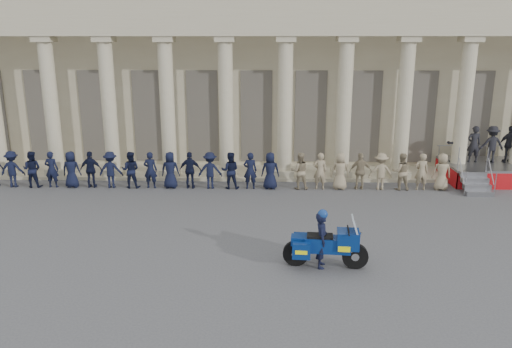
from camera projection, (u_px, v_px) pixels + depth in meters
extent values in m
plane|color=#454547|center=(248.00, 250.00, 15.09)|extent=(90.00, 90.00, 0.00)
cube|color=tan|center=(259.00, 69.00, 28.39)|extent=(40.00, 10.00, 9.00)
cube|color=tan|center=(256.00, 172.00, 23.56)|extent=(40.00, 2.60, 0.15)
cube|color=tan|center=(255.00, 24.00, 21.04)|extent=(35.80, 1.00, 1.00)
cube|color=tan|center=(2.00, 171.00, 23.02)|extent=(0.90, 0.90, 0.30)
cube|color=tan|center=(58.00, 171.00, 22.96)|extent=(0.90, 0.90, 0.30)
cylinder|color=tan|center=(51.00, 107.00, 22.18)|extent=(0.64, 0.64, 5.60)
cube|color=tan|center=(44.00, 39.00, 21.42)|extent=(0.85, 0.85, 0.24)
cube|color=tan|center=(114.00, 171.00, 22.89)|extent=(0.90, 0.90, 0.30)
cylinder|color=tan|center=(109.00, 107.00, 22.12)|extent=(0.64, 0.64, 5.60)
cube|color=tan|center=(104.00, 39.00, 21.36)|extent=(0.85, 0.85, 0.24)
cube|color=tan|center=(170.00, 172.00, 22.83)|extent=(0.90, 0.90, 0.30)
cylinder|color=tan|center=(167.00, 107.00, 22.06)|extent=(0.64, 0.64, 5.60)
cube|color=tan|center=(164.00, 39.00, 21.29)|extent=(0.85, 0.85, 0.24)
cube|color=tan|center=(227.00, 172.00, 22.76)|extent=(0.90, 0.90, 0.30)
cylinder|color=tan|center=(226.00, 108.00, 21.99)|extent=(0.64, 0.64, 5.60)
cube|color=tan|center=(225.00, 39.00, 21.23)|extent=(0.85, 0.85, 0.24)
cube|color=tan|center=(284.00, 172.00, 22.70)|extent=(0.90, 0.90, 0.30)
cylinder|color=tan|center=(285.00, 108.00, 21.93)|extent=(0.64, 0.64, 5.60)
cube|color=tan|center=(286.00, 39.00, 21.17)|extent=(0.85, 0.85, 0.24)
cube|color=tan|center=(341.00, 173.00, 22.64)|extent=(0.90, 0.90, 0.30)
cylinder|color=tan|center=(344.00, 108.00, 21.87)|extent=(0.64, 0.64, 5.60)
cube|color=tan|center=(347.00, 39.00, 21.10)|extent=(0.85, 0.85, 0.24)
cube|color=tan|center=(399.00, 173.00, 22.57)|extent=(0.90, 0.90, 0.30)
cylinder|color=tan|center=(404.00, 108.00, 21.80)|extent=(0.64, 0.64, 5.60)
cube|color=tan|center=(409.00, 39.00, 21.04)|extent=(0.85, 0.85, 0.24)
cube|color=tan|center=(457.00, 174.00, 22.51)|extent=(0.90, 0.90, 0.30)
cylinder|color=tan|center=(464.00, 108.00, 21.74)|extent=(0.64, 0.64, 5.60)
cube|color=tan|center=(471.00, 39.00, 20.98)|extent=(0.85, 0.85, 0.24)
cube|color=black|center=(44.00, 116.00, 24.35)|extent=(1.30, 0.12, 4.20)
cube|color=black|center=(97.00, 116.00, 24.28)|extent=(1.30, 0.12, 4.20)
cube|color=black|center=(150.00, 116.00, 24.22)|extent=(1.30, 0.12, 4.20)
cube|color=black|center=(203.00, 116.00, 24.16)|extent=(1.30, 0.12, 4.20)
cube|color=black|center=(256.00, 117.00, 24.09)|extent=(1.30, 0.12, 4.20)
cube|color=black|center=(310.00, 117.00, 24.03)|extent=(1.30, 0.12, 4.20)
cube|color=black|center=(364.00, 117.00, 23.97)|extent=(1.30, 0.12, 4.20)
cube|color=black|center=(419.00, 117.00, 23.90)|extent=(1.30, 0.12, 4.20)
cube|color=black|center=(474.00, 117.00, 23.84)|extent=(1.30, 0.12, 4.20)
imported|color=black|center=(12.00, 169.00, 21.35)|extent=(1.02, 0.59, 1.58)
imported|color=black|center=(32.00, 169.00, 21.33)|extent=(0.77, 0.60, 1.58)
imported|color=black|center=(52.00, 169.00, 21.31)|extent=(0.58, 0.38, 1.58)
imported|color=black|center=(71.00, 169.00, 21.29)|extent=(0.77, 0.50, 1.58)
imported|color=black|center=(91.00, 170.00, 21.27)|extent=(0.92, 0.38, 1.58)
imported|color=black|center=(111.00, 170.00, 21.25)|extent=(1.02, 0.59, 1.58)
imported|color=black|center=(131.00, 170.00, 21.23)|extent=(0.77, 0.60, 1.58)
imported|color=black|center=(150.00, 170.00, 21.20)|extent=(0.58, 0.38, 1.58)
imported|color=black|center=(170.00, 170.00, 21.18)|extent=(0.77, 0.50, 1.58)
imported|color=black|center=(190.00, 170.00, 21.16)|extent=(0.92, 0.38, 1.58)
imported|color=black|center=(210.00, 170.00, 21.14)|extent=(1.02, 0.59, 1.58)
imported|color=black|center=(230.00, 170.00, 21.12)|extent=(0.77, 0.60, 1.58)
imported|color=black|center=(250.00, 171.00, 21.10)|extent=(0.58, 0.38, 1.58)
imported|color=black|center=(270.00, 171.00, 21.08)|extent=(0.77, 0.50, 1.58)
imported|color=gray|center=(300.00, 171.00, 21.05)|extent=(0.77, 0.60, 1.58)
imported|color=gray|center=(320.00, 171.00, 21.03)|extent=(0.58, 0.38, 1.58)
imported|color=gray|center=(340.00, 171.00, 21.01)|extent=(0.77, 0.50, 1.58)
imported|color=gray|center=(360.00, 171.00, 20.99)|extent=(0.92, 0.38, 1.58)
imported|color=gray|center=(381.00, 171.00, 20.97)|extent=(1.02, 0.59, 1.58)
imported|color=gray|center=(401.00, 172.00, 20.95)|extent=(0.77, 0.60, 1.58)
imported|color=gray|center=(421.00, 172.00, 20.93)|extent=(0.58, 0.38, 1.58)
imported|color=gray|center=(442.00, 172.00, 20.90)|extent=(0.77, 0.50, 1.58)
cube|color=gray|center=(491.00, 164.00, 22.31)|extent=(4.00, 2.86, 0.10)
cube|color=#A50D11|center=(504.00, 182.00, 21.05)|extent=(4.00, 0.04, 0.71)
cube|color=#A50D11|center=(446.00, 173.00, 22.46)|extent=(0.04, 2.86, 0.71)
cube|color=gray|center=(479.00, 194.00, 20.26)|extent=(1.10, 0.28, 0.20)
cube|color=gray|center=(477.00, 187.00, 20.48)|extent=(1.10, 0.28, 0.20)
cube|color=gray|center=(475.00, 180.00, 20.70)|extent=(1.10, 0.28, 0.20)
cube|color=gray|center=(473.00, 174.00, 20.92)|extent=(1.10, 0.28, 0.20)
cylinder|color=gray|center=(480.00, 146.00, 23.49)|extent=(4.00, 0.04, 0.04)
imported|color=black|center=(456.00, 144.00, 22.31)|extent=(0.80, 0.62, 1.64)
imported|color=black|center=(474.00, 144.00, 22.29)|extent=(0.60, 0.39, 1.64)
imported|color=black|center=(492.00, 144.00, 22.27)|extent=(1.06, 0.61, 1.64)
imported|color=black|center=(510.00, 144.00, 22.25)|extent=(0.96, 0.40, 1.64)
cylinder|color=black|center=(355.00, 256.00, 13.79)|extent=(0.73, 0.22, 0.72)
cylinder|color=black|center=(296.00, 253.00, 13.98)|extent=(0.73, 0.22, 0.72)
cube|color=navy|center=(328.00, 244.00, 13.79)|extent=(1.30, 0.57, 0.42)
cube|color=navy|center=(348.00, 239.00, 13.69)|extent=(0.65, 0.62, 0.49)
cube|color=silver|center=(347.00, 248.00, 13.75)|extent=(0.27, 0.35, 0.13)
cube|color=#B2BFCC|center=(356.00, 227.00, 13.57)|extent=(0.27, 0.52, 0.59)
cube|color=black|center=(320.00, 237.00, 13.76)|extent=(0.74, 0.44, 0.11)
cube|color=navy|center=(298.00, 240.00, 13.86)|extent=(0.42, 0.41, 0.24)
cube|color=navy|center=(301.00, 251.00, 13.56)|extent=(0.51, 0.29, 0.44)
cube|color=#F4F60C|center=(301.00, 251.00, 13.56)|extent=(0.35, 0.29, 0.11)
cube|color=navy|center=(302.00, 241.00, 14.23)|extent=(0.51, 0.29, 0.44)
cube|color=#F4F60C|center=(302.00, 241.00, 14.23)|extent=(0.35, 0.29, 0.11)
cylinder|color=silver|center=(308.00, 251.00, 14.20)|extent=(0.66, 0.17, 0.11)
cylinder|color=black|center=(348.00, 230.00, 13.62)|extent=(0.11, 0.77, 0.04)
imported|color=black|center=(322.00, 240.00, 13.78)|extent=(0.44, 0.62, 1.60)
sphere|color=navy|center=(323.00, 214.00, 13.58)|extent=(0.28, 0.28, 0.28)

